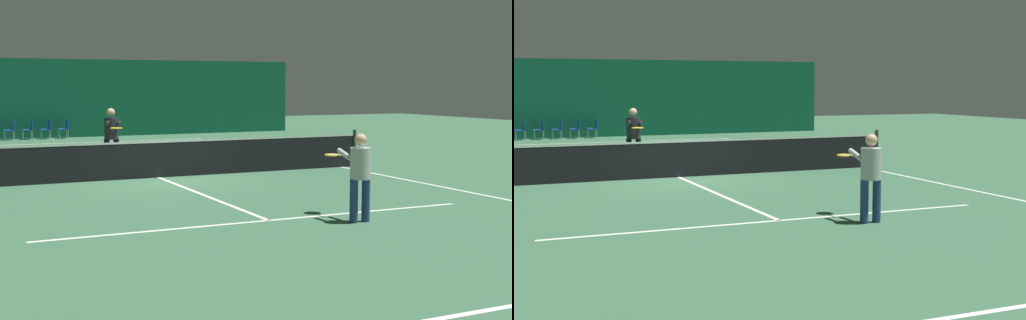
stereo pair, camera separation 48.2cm
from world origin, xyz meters
The scene contains 16 objects.
ground_plane centered at (0.00, 0.00, 0.00)m, with size 60.00×60.00×0.00m, color #386647.
backdrop_curtain centered at (0.00, 15.05, 1.75)m, with size 23.00×0.12×3.51m.
court_line_baseline_far centered at (0.00, 11.90, 0.00)m, with size 11.00×0.10×0.00m.
court_line_baseline_near centered at (0.00, -11.90, 0.00)m, with size 11.00×0.10×0.00m.
court_line_service_far centered at (0.00, 6.40, 0.00)m, with size 8.25×0.10×0.00m.
court_line_service_near centered at (0.00, -6.40, 0.00)m, with size 8.25×0.10×0.00m.
court_line_sideline_right centered at (5.50, 0.00, 0.00)m, with size 0.10×23.80×0.00m.
court_line_centre centered at (0.00, 0.00, 0.00)m, with size 0.10×12.80×0.00m.
tennis_net centered at (0.00, 0.00, 0.51)m, with size 12.00×0.10×1.07m.
player_near centered at (1.37, -7.16, 0.90)m, with size 0.40×1.31×1.55m.
player_far centered at (-0.61, 2.46, 1.00)m, with size 0.51×1.40×1.72m.
courtside_chair_1 centered at (-2.78, 14.50, 0.49)m, with size 0.44×0.44×0.84m.
courtside_chair_2 centered at (-2.02, 14.50, 0.49)m, with size 0.44×0.44×0.84m.
courtside_chair_3 centered at (-1.27, 14.50, 0.49)m, with size 0.44×0.44×0.84m.
courtside_chair_4 centered at (-0.51, 14.50, 0.49)m, with size 0.44×0.44×0.84m.
courtside_chair_5 centered at (0.24, 14.50, 0.49)m, with size 0.44×0.44×0.84m.
Camera 2 is at (-5.05, -17.72, 2.41)m, focal length 50.00 mm.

